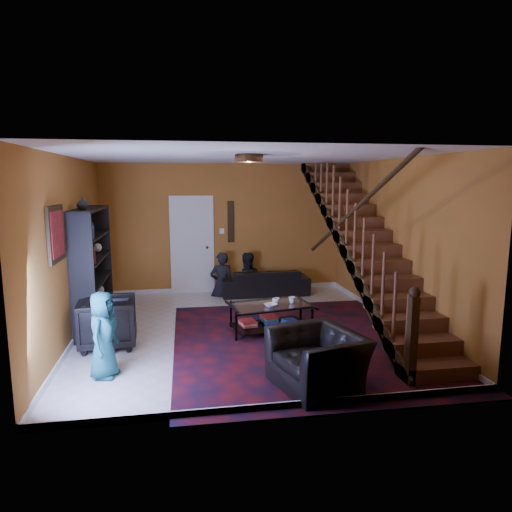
{
  "coord_description": "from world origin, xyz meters",
  "views": [
    {
      "loc": [
        -1.0,
        -7.17,
        2.43
      ],
      "look_at": [
        0.31,
        0.4,
        1.16
      ],
      "focal_mm": 32.0,
      "sensor_mm": 36.0,
      "label": 1
    }
  ],
  "objects_px": {
    "sofa": "(265,282)",
    "coffee_table": "(270,316)",
    "armchair_left": "(108,322)",
    "armchair_right": "(317,360)",
    "bookshelf": "(93,270)"
  },
  "relations": [
    {
      "from": "bookshelf",
      "to": "coffee_table",
      "type": "xyz_separation_m",
      "value": [
        2.84,
        -0.82,
        -0.69
      ]
    },
    {
      "from": "armchair_left",
      "to": "coffee_table",
      "type": "xyz_separation_m",
      "value": [
        2.48,
        0.2,
        -0.09
      ]
    },
    {
      "from": "armchair_left",
      "to": "armchair_right",
      "type": "bearing_deg",
      "value": -128.92
    },
    {
      "from": "bookshelf",
      "to": "sofa",
      "type": "xyz_separation_m",
      "value": [
        3.23,
        1.7,
        -0.69
      ]
    },
    {
      "from": "armchair_right",
      "to": "coffee_table",
      "type": "relative_size",
      "value": 0.76
    },
    {
      "from": "armchair_left",
      "to": "coffee_table",
      "type": "distance_m",
      "value": 2.49
    },
    {
      "from": "sofa",
      "to": "armchair_left",
      "type": "bearing_deg",
      "value": 43.61
    },
    {
      "from": "bookshelf",
      "to": "sofa",
      "type": "distance_m",
      "value": 3.72
    },
    {
      "from": "sofa",
      "to": "coffee_table",
      "type": "relative_size",
      "value": 1.37
    },
    {
      "from": "bookshelf",
      "to": "armchair_right",
      "type": "height_order",
      "value": "bookshelf"
    },
    {
      "from": "bookshelf",
      "to": "coffee_table",
      "type": "relative_size",
      "value": 1.45
    },
    {
      "from": "armchair_right",
      "to": "coffee_table",
      "type": "bearing_deg",
      "value": 168.69
    },
    {
      "from": "bookshelf",
      "to": "coffee_table",
      "type": "height_order",
      "value": "bookshelf"
    },
    {
      "from": "armchair_right",
      "to": "sofa",
      "type": "bearing_deg",
      "value": 161.31
    },
    {
      "from": "sofa",
      "to": "coffee_table",
      "type": "distance_m",
      "value": 2.55
    }
  ]
}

